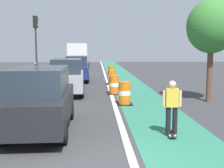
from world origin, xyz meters
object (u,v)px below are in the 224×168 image
street_tree_sidewalk (212,27)px  parked_suv_third (77,68)px  delivery_truck_down_block (79,55)px  parked_suv_second (67,76)px  pedestrian_waiting (20,82)px  traffic_barrel_front (125,93)px  parked_suv_nearest (40,99)px  traffic_barrel_mid (114,85)px  traffic_light_corner (36,37)px  traffic_barrel_back (112,77)px  skateboarder_on_lane (172,106)px  pedestrian_crossing (36,72)px  traffic_barrel_far (111,73)px

street_tree_sidewalk → parked_suv_third: bearing=127.4°
delivery_truck_down_block → parked_suv_second: bearing=-88.5°
street_tree_sidewalk → pedestrian_waiting: bearing=171.5°
traffic_barrel_front → delivery_truck_down_block: delivery_truck_down_block is taller
parked_suv_nearest → pedestrian_waiting: bearing=110.0°
pedestrian_waiting → street_tree_sidewalk: bearing=-8.5°
street_tree_sidewalk → parked_suv_nearest: bearing=-147.8°
traffic_barrel_mid → delivery_truck_down_block: delivery_truck_down_block is taller
traffic_barrel_mid → traffic_light_corner: size_ratio=0.21×
traffic_barrel_back → pedestrian_waiting: pedestrian_waiting is taller
parked_suv_second → pedestrian_waiting: (-2.32, -1.37, -0.17)m
parked_suv_second → delivery_truck_down_block: (-0.54, 20.35, 0.81)m
skateboarder_on_lane → delivery_truck_down_block: (-4.50, 28.63, 0.94)m
parked_suv_second → parked_suv_third: size_ratio=1.01×
parked_suv_second → pedestrian_waiting: 2.70m
traffic_light_corner → pedestrian_crossing: (0.06, -0.81, -2.64)m
parked_suv_second → street_tree_sidewalk: size_ratio=0.94×
parked_suv_second → delivery_truck_down_block: 20.37m
traffic_light_corner → parked_suv_second: bearing=-63.6°
traffic_barrel_front → traffic_light_corner: traffic_light_corner is taller
traffic_barrel_front → traffic_light_corner: size_ratio=0.21×
traffic_barrel_mid → delivery_truck_down_block: (-3.25, 20.61, 1.31)m
parked_suv_second → traffic_barrel_back: bearing=56.2°
traffic_barrel_far → delivery_truck_down_block: (-3.53, 11.94, 1.31)m
parked_suv_second → traffic_light_corner: (-2.95, 5.93, 2.47)m
traffic_barrel_front → traffic_barrel_mid: (-0.31, 3.10, 0.00)m
traffic_light_corner → traffic_barrel_front: bearing=-57.3°
parked_suv_nearest → pedestrian_crossing: bearing=102.5°
traffic_barrel_back → street_tree_sidewalk: (4.48, -7.01, 3.14)m
pedestrian_waiting → traffic_light_corner: bearing=94.9°
parked_suv_third → skateboarder_on_lane: bearing=-75.5°
pedestrian_crossing → skateboarder_on_lane: bearing=-62.9°
pedestrian_waiting → traffic_barrel_far: bearing=61.5°
traffic_barrel_mid → parked_suv_third: bearing=110.8°
parked_suv_third → traffic_light_corner: bearing=-168.7°
traffic_barrel_front → traffic_barrel_back: 7.55m
traffic_barrel_front → parked_suv_nearest: bearing=-127.2°
skateboarder_on_lane → parked_suv_second: 9.18m
parked_suv_nearest → pedestrian_crossing: (-2.79, 12.59, -0.17)m
pedestrian_waiting → traffic_barrel_front: bearing=-20.4°
delivery_truck_down_block → pedestrian_crossing: delivery_truck_down_block is taller
traffic_barrel_front → traffic_barrel_far: size_ratio=1.00×
pedestrian_waiting → pedestrian_crossing: bearing=95.0°
skateboarder_on_lane → pedestrian_waiting: 9.33m
parked_suv_nearest → street_tree_sidewalk: bearing=32.2°
traffic_barrel_far → traffic_light_corner: (-5.93, -2.48, 2.97)m
traffic_barrel_back → delivery_truck_down_block: (-3.35, 16.16, 1.31)m
skateboarder_on_lane → traffic_light_corner: 16.01m
traffic_barrel_far → pedestrian_waiting: size_ratio=0.68×
parked_suv_second → street_tree_sidewalk: bearing=-21.1°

